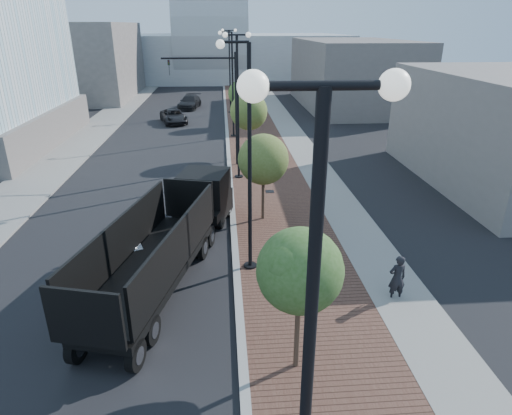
{
  "coord_description": "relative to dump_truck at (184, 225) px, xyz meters",
  "views": [
    {
      "loc": [
        -0.41,
        -6.35,
        9.67
      ],
      "look_at": [
        1.0,
        12.0,
        2.0
      ],
      "focal_mm": 30.81,
      "sensor_mm": 36.0,
      "label": 1
    }
  ],
  "objects": [
    {
      "name": "dark_car_mid",
      "position": [
        -3.28,
        29.1,
        -0.64
      ],
      "size": [
        3.6,
        5.48,
        1.4
      ],
      "primitive_type": "imported",
      "rotation": [
        0.0,
        0.0,
        0.27
      ],
      "color": "black",
      "rests_on": "ground"
    },
    {
      "name": "pedestrian",
      "position": [
        8.21,
        -4.52,
        -0.4
      ],
      "size": [
        0.72,
        0.51,
        1.87
      ],
      "primitive_type": "imported",
      "rotation": [
        0.0,
        0.0,
        3.24
      ],
      "color": "black",
      "rests_on": "ground"
    },
    {
      "name": "concrete_strip",
      "position": [
        8.48,
        28.17,
        -1.27
      ],
      "size": [
        2.4,
        140.0,
        0.13
      ],
      "primitive_type": "cube",
      "color": "slate",
      "rests_on": "ground"
    },
    {
      "name": "white_sedan",
      "position": [
        -2.14,
        -2.63,
        -0.62
      ],
      "size": [
        2.97,
        4.59,
        1.43
      ],
      "primitive_type": "imported",
      "rotation": [
        0.0,
        0.0,
        0.37
      ],
      "color": "white",
      "rests_on": "ground"
    },
    {
      "name": "west_sidewalk",
      "position": [
        -10.72,
        28.17,
        -1.28
      ],
      "size": [
        4.0,
        140.0,
        0.12
      ],
      "primitive_type": "cube",
      "color": "slate",
      "rests_on": "ground"
    },
    {
      "name": "commercial_block_ne",
      "position": [
        18.28,
        38.17,
        2.66
      ],
      "size": [
        12.0,
        22.0,
        8.0
      ],
      "primitive_type": "cube",
      "color": "#5F5956",
      "rests_on": "ground"
    },
    {
      "name": "streetlight_4",
      "position": [
        2.88,
        34.17,
        3.48
      ],
      "size": [
        1.72,
        0.56,
        9.28
      ],
      "color": "black",
      "rests_on": "ground"
    },
    {
      "name": "utility_cover_1",
      "position": [
        4.68,
        -3.83,
        -1.21
      ],
      "size": [
        0.5,
        0.5,
        0.02
      ],
      "primitive_type": "cube",
      "color": "black",
      "rests_on": "sidewalk"
    },
    {
      "name": "streetlight_1",
      "position": [
        2.77,
        -1.83,
        3.01
      ],
      "size": [
        1.44,
        0.56,
        9.21
      ],
      "color": "black",
      "rests_on": "ground"
    },
    {
      "name": "streetlight_0",
      "position": [
        2.88,
        -13.83,
        3.48
      ],
      "size": [
        1.72,
        0.56,
        9.28
      ],
      "color": "black",
      "rests_on": "ground"
    },
    {
      "name": "tree_1",
      "position": [
        3.93,
        3.19,
        2.03
      ],
      "size": [
        2.6,
        2.59,
        4.67
      ],
      "color": "#382619",
      "rests_on": "ground"
    },
    {
      "name": "streetlight_3",
      "position": [
        2.77,
        22.17,
        3.01
      ],
      "size": [
        1.44,
        0.56,
        9.21
      ],
      "color": "black",
      "rests_on": "ground"
    },
    {
      "name": "tree_2",
      "position": [
        3.93,
        15.19,
        2.29
      ],
      "size": [
        2.84,
        2.84,
        5.05
      ],
      "color": "#382619",
      "rests_on": "ground"
    },
    {
      "name": "commercial_block_nw",
      "position": [
        -17.72,
        48.17,
        3.66
      ],
      "size": [
        14.0,
        20.0,
        10.0
      ],
      "primitive_type": "cube",
      "color": "#615A57",
      "rests_on": "ground"
    },
    {
      "name": "traffic_mast",
      "position": [
        1.98,
        13.17,
        3.65
      ],
      "size": [
        5.09,
        0.2,
        8.0
      ],
      "color": "black",
      "rests_on": "ground"
    },
    {
      "name": "utility_cover_2",
      "position": [
        4.68,
        7.17,
        -1.21
      ],
      "size": [
        0.5,
        0.5,
        0.02
      ],
      "primitive_type": "cube",
      "color": "black",
      "rests_on": "sidewalk"
    },
    {
      "name": "tree_3",
      "position": [
        3.93,
        27.19,
        1.92
      ],
      "size": [
        2.7,
        2.7,
        4.62
      ],
      "color": "#382619",
      "rests_on": "ground"
    },
    {
      "name": "convention_center",
      "position": [
        0.28,
        73.17,
        4.67
      ],
      "size": [
        50.0,
        30.0,
        50.0
      ],
      "color": "#9CA2A5",
      "rests_on": "ground"
    },
    {
      "name": "dump_truck",
      "position": [
        0.0,
        0.0,
        0.0
      ],
      "size": [
        5.51,
        13.46,
        3.17
      ],
      "rotation": [
        0.0,
        0.0,
        -0.25
      ],
      "color": "black",
      "rests_on": "ground"
    },
    {
      "name": "commercial_block_e",
      "position": [
        20.28,
        8.17,
        2.16
      ],
      "size": [
        10.0,
        16.0,
        7.0
      ],
      "primitive_type": "cube",
      "color": "slate",
      "rests_on": "ground"
    },
    {
      "name": "curb",
      "position": [
        2.28,
        28.17,
        -1.27
      ],
      "size": [
        0.3,
        140.0,
        0.14
      ],
      "primitive_type": "cube",
      "color": "gray",
      "rests_on": "ground"
    },
    {
      "name": "tree_0",
      "position": [
        3.93,
        -7.81,
        2.08
      ],
      "size": [
        2.47,
        2.44,
        4.64
      ],
      "color": "#382619",
      "rests_on": "ground"
    },
    {
      "name": "streetlight_2",
      "position": [
        2.88,
        10.17,
        3.48
      ],
      "size": [
        1.72,
        0.56,
        9.28
      ],
      "color": "black",
      "rests_on": "ground"
    },
    {
      "name": "sidewalk",
      "position": [
        5.78,
        28.17,
        -1.28
      ],
      "size": [
        7.0,
        140.0,
        0.12
      ],
      "primitive_type": "cube",
      "color": "#4C2D23",
      "rests_on": "ground"
    },
    {
      "name": "dark_car_far",
      "position": [
        -2.14,
        37.94,
        -0.56
      ],
      "size": [
        2.99,
        5.59,
        1.54
      ],
      "primitive_type": "imported",
      "rotation": [
        0.0,
        0.0,
        -0.16
      ],
      "color": "black",
      "rests_on": "ground"
    }
  ]
}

